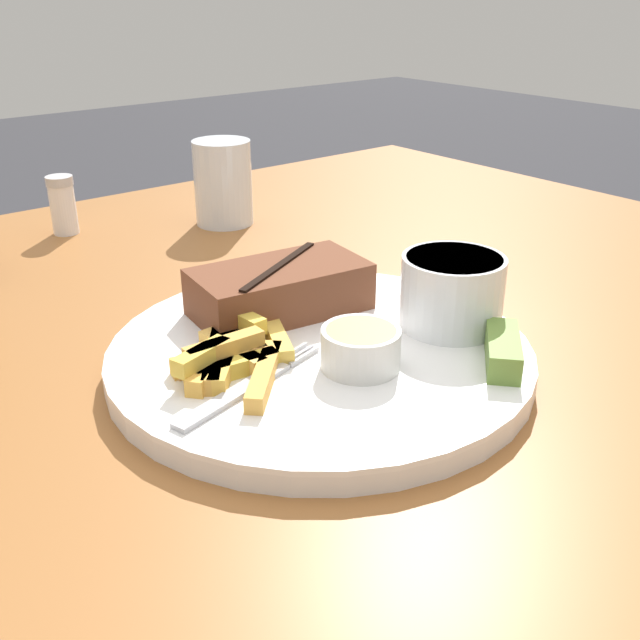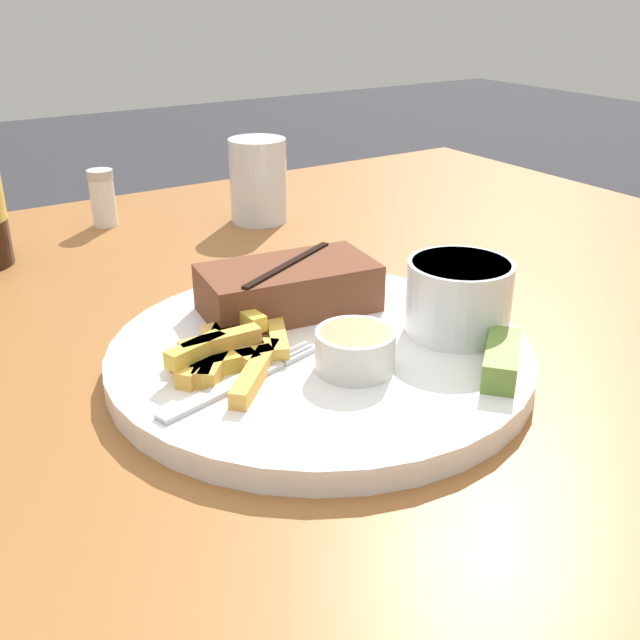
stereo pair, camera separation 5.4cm
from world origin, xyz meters
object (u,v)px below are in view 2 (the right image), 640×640
Objects in this scene: dinner_plate at (320,356)px; drinking_glass at (258,181)px; steak_portion at (289,288)px; coleslaw_cup at (459,293)px; dipping_sauce_cup at (350,350)px; pickle_spear at (502,360)px; salt_shaker at (103,198)px; fork_utensil at (236,383)px.

drinking_glass reaches higher than dinner_plate.
steak_portion is at bearing 78.79° from dinner_plate.
dipping_sauce_cup is (-0.10, -0.01, -0.02)m from coleslaw_cup.
dinner_plate is 5.65× the size of dipping_sauce_cup.
dinner_plate is at bearing 128.28° from pickle_spear.
steak_portion is at bearing -114.00° from drinking_glass.
coleslaw_cup is 1.20× the size of salt_shaker.
pickle_spear is 0.18m from fork_utensil.
steak_portion reaches higher than dinner_plate.
drinking_glass is (0.14, 0.39, 0.01)m from dipping_sauce_cup.
salt_shaker is at bearing 153.30° from drinking_glass.
salt_shaker is (0.06, 0.45, 0.01)m from fork_utensil.
salt_shaker is at bearing 68.11° from fork_utensil.
drinking_glass is at bearing -26.70° from salt_shaker.
coleslaw_cup is 0.48m from salt_shaker.
pickle_spear reaches higher than dinner_plate.
dinner_plate is 0.05m from dipping_sauce_cup.
dinner_plate is 0.43m from salt_shaker.
steak_portion is 0.13m from fork_utensil.
fork_utensil is (-0.08, -0.02, 0.01)m from dinner_plate.
dipping_sauce_cup is 0.08m from fork_utensil.
pickle_spear is at bearing -79.03° from salt_shaker.
steak_portion is (0.01, 0.07, 0.03)m from dinner_plate.
pickle_spear is (0.08, -0.06, -0.01)m from dipping_sauce_cup.
salt_shaker is at bearing 92.95° from dinner_plate.
pickle_spear is 0.45m from drinking_glass.
pickle_spear is (0.08, -0.10, 0.02)m from dinner_plate.
coleslaw_cup is at bearing -19.66° from fork_utensil.
dinner_plate is at bearing 159.79° from coleslaw_cup.
coleslaw_cup reaches higher than salt_shaker.
dipping_sauce_cup is 0.86× the size of pickle_spear.
dipping_sauce_cup is 0.10m from pickle_spear.
dinner_plate is 0.37m from drinking_glass.
dipping_sauce_cup reaches higher than dinner_plate.
pickle_spear is at bearing -34.27° from dipping_sauce_cup.
steak_portion is at bearing 129.65° from coleslaw_cup.
drinking_glass is (0.04, 0.38, -0.00)m from coleslaw_cup.
coleslaw_cup is 0.38m from drinking_glass.
fork_utensil is 0.43m from drinking_glass.
steak_portion is 1.86× the size of coleslaw_cup.
coleslaw_cup is at bearing 74.00° from pickle_spear.
salt_shaker is at bearing 104.67° from coleslaw_cup.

